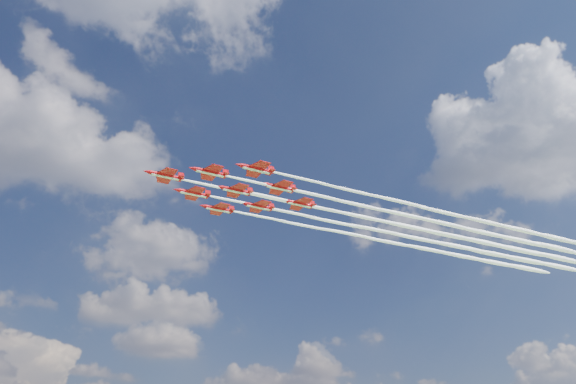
% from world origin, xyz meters
% --- Properties ---
extents(jet_lead, '(141.57, 15.36, 2.60)m').
position_xyz_m(jet_lead, '(53.64, 8.47, 74.63)').
color(jet_lead, '#B20910').
extents(jet_row2_port, '(141.57, 15.36, 2.60)m').
position_xyz_m(jet_row2_port, '(63.78, 2.37, 74.63)').
color(jet_row2_port, '#B20910').
extents(jet_row2_starb, '(141.57, 15.36, 2.60)m').
position_xyz_m(jet_row2_starb, '(62.77, 15.98, 74.63)').
color(jet_row2_starb, '#B20910').
extents(jet_row3_port, '(141.57, 15.36, 2.60)m').
position_xyz_m(jet_row3_port, '(73.92, -3.72, 74.63)').
color(jet_row3_port, '#B20910').
extents(jet_row3_centre, '(141.57, 15.36, 2.60)m').
position_xyz_m(jet_row3_centre, '(72.91, 9.89, 74.63)').
color(jet_row3_centre, '#B20910').
extents(jet_row3_starb, '(141.57, 15.36, 2.60)m').
position_xyz_m(jet_row3_starb, '(71.91, 23.50, 74.63)').
color(jet_row3_starb, '#B20910').
extents(jet_row4_port, '(141.57, 15.36, 2.60)m').
position_xyz_m(jet_row4_port, '(83.05, 3.79, 74.63)').
color(jet_row4_port, '#B20910').
extents(jet_row4_starb, '(141.57, 15.36, 2.60)m').
position_xyz_m(jet_row4_starb, '(82.05, 17.40, 74.63)').
color(jet_row4_starb, '#B20910').
extents(jet_tail, '(141.57, 15.36, 2.60)m').
position_xyz_m(jet_tail, '(92.19, 11.31, 74.63)').
color(jet_tail, '#B20910').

